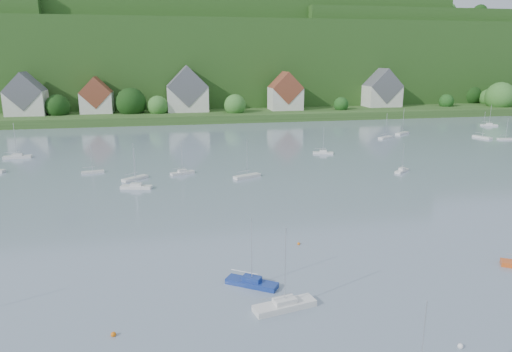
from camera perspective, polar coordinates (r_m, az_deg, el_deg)
The scene contains 13 objects.
far_shore_strip at distance 204.77m, azimuth -9.86°, elevation 7.69°, with size 600.00×60.00×3.00m, color #2D4C1C.
forested_ridge at distance 272.04m, azimuth -10.45°, elevation 13.78°, with size 620.00×181.22×69.89m.
village_building_0 at distance 197.27m, azimuth -26.19°, elevation 8.55°, with size 14.00×10.40×16.00m.
village_building_1 at distance 194.58m, azimuth -18.81°, elevation 8.96°, with size 12.00×9.36×14.00m.
village_building_2 at distance 192.22m, azimuth -8.34°, elevation 9.96°, with size 16.00×11.44×18.00m.
village_building_3 at distance 196.62m, azimuth 3.59°, elevation 9.93°, with size 13.00×10.40×15.50m.
village_building_4 at distance 216.25m, azimuth 15.09°, elevation 9.91°, with size 15.00×10.40×16.50m.
near_sailboat_1 at distance 52.71m, azimuth -0.52°, elevation -12.76°, with size 5.72×4.60×7.84m.
near_sailboat_3 at distance 48.49m, azimuth 3.50°, elevation -15.33°, with size 6.64×3.07×8.65m.
mooring_buoy_0 at distance 46.46m, azimuth -16.93°, elevation -18.09°, with size 0.50×0.50×0.50m, color orange.
mooring_buoy_1 at distance 46.66m, azimuth 23.58°, elevation -18.57°, with size 0.50×0.50×0.50m, color white.
mooring_buoy_3 at distance 63.72m, azimuth 5.21°, elevation -8.28°, with size 0.39×0.39×0.39m, color orange.
far_sailboat_cluster at distance 121.78m, azimuth -3.96°, elevation 2.90°, with size 205.88×71.75×8.71m.
Camera 1 is at (-5.60, -3.40, 24.43)m, focal length 32.91 mm.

